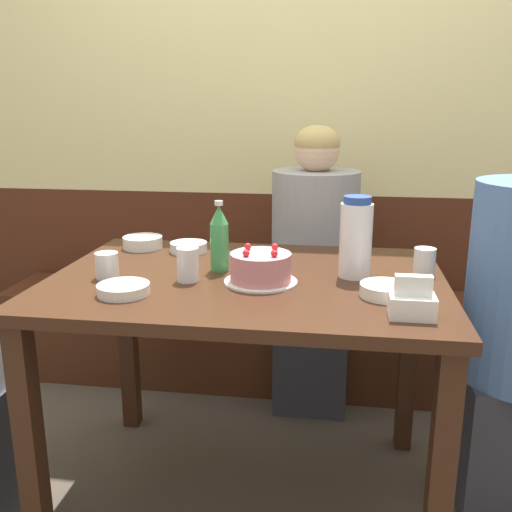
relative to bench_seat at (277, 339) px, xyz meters
The scene contains 16 objects.
ground_plane 0.86m from the bench_seat, 90.00° to the right, with size 12.00×12.00×0.00m, color #4C4238.
back_wall 1.06m from the bench_seat, 90.00° to the left, with size 4.80×0.04×2.50m.
bench_seat is the anchor object (origin of this frame).
dining_table 0.94m from the bench_seat, 90.00° to the right, with size 1.17×0.83×0.76m.
birthday_cake 1.07m from the bench_seat, 86.80° to the right, with size 0.21×0.21×0.11m.
water_pitcher 1.08m from the bench_seat, 67.96° to the right, with size 0.10×0.10×0.24m.
soju_bottle 1.02m from the bench_seat, 96.86° to the right, with size 0.06×0.06×0.22m.
napkin_holder 1.33m from the bench_seat, 67.90° to the right, with size 0.11×0.08×0.11m.
bowl_soup_white 0.85m from the bench_seat, 113.41° to the right, with size 0.13×0.13×0.03m.
bowl_rice_small 0.90m from the bench_seat, 128.09° to the right, with size 0.14×0.14×0.04m.
bowl_side_dish 1.19m from the bench_seat, 67.51° to the right, with size 0.14×0.14×0.03m.
bowl_sauce_shallow 1.23m from the bench_seat, 106.09° to the right, with size 0.14×0.14×0.03m.
glass_water_tall 1.10m from the bench_seat, 100.17° to the right, with size 0.06×0.06×0.10m.
glass_tumbler_short 1.09m from the bench_seat, 54.79° to the right, with size 0.06×0.06×0.08m.
glass_shot_small 1.16m from the bench_seat, 114.12° to the right, with size 0.07×0.07×0.08m.
person_grey_tee 0.43m from the bench_seat, 42.27° to the right, with size 0.35×0.35×1.19m.
Camera 1 is at (0.27, -1.62, 1.26)m, focal length 40.00 mm.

